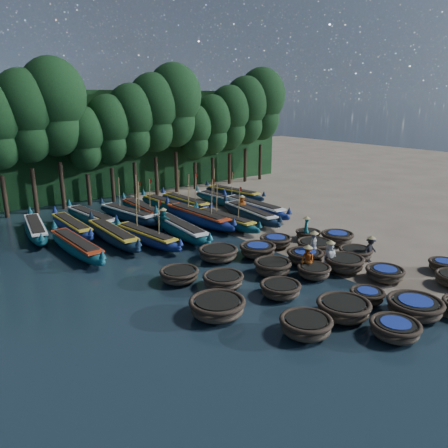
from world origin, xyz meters
TOP-DOWN VIEW (x-y plane):
  - ground at (0.00, 0.00)m, footprint 120.00×120.00m
  - foliage_wall at (0.00, 23.50)m, footprint 40.00×3.00m
  - coracle_1 at (-3.36, -9.52)m, footprint 2.06×2.06m
  - coracle_2 at (-1.03, -9.05)m, footprint 2.89×2.89m
  - coracle_5 at (-6.06, -7.17)m, footprint 2.43×2.43m
  - coracle_6 at (-3.65, -7.21)m, footprint 2.74×2.74m
  - coracle_7 at (-1.55, -6.97)m, footprint 1.68×1.68m
  - coracle_8 at (1.46, -5.98)m, footprint 2.33×2.33m
  - coracle_9 at (5.13, -7.30)m, footprint 1.98×1.98m
  - coracle_10 at (-7.95, -3.68)m, footprint 2.59×2.59m
  - coracle_11 at (-4.32, -3.97)m, footprint 2.03×2.03m
  - coracle_12 at (-1.27, -3.46)m, footprint 1.94×1.94m
  - coracle_13 at (0.82, -3.84)m, footprint 2.61×2.61m
  - coracle_14 at (2.91, -3.08)m, footprint 2.46×2.46m
  - coracle_15 at (-5.89, -1.44)m, footprint 2.13×2.13m
  - coracle_16 at (-2.75, -1.79)m, footprint 2.08×2.08m
  - coracle_17 at (-0.08, -1.75)m, footprint 2.50×2.50m
  - coracle_18 at (1.95, -0.70)m, footprint 2.38×2.38m
  - coracle_19 at (4.25, -0.67)m, footprint 2.17×2.17m
  - coracle_20 at (-7.27, 0.55)m, footprint 2.35×2.35m
  - coracle_21 at (-3.72, 1.83)m, footprint 2.44×2.44m
  - coracle_22 at (-1.49, 0.81)m, footprint 2.70×2.70m
  - coracle_23 at (0.67, 1.46)m, footprint 2.53×2.53m
  - coracle_24 at (3.52, 1.21)m, footprint 1.90×1.90m
  - long_boat_1 at (-10.00, 8.10)m, footprint 1.66×7.95m
  - long_boat_2 at (-7.28, 8.82)m, footprint 1.52×8.08m
  - long_boat_3 at (-5.66, 7.21)m, footprint 2.21×7.51m
  - long_boat_4 at (-3.04, 7.13)m, footprint 2.16×8.37m
  - long_boat_5 at (-0.34, 8.91)m, footprint 1.91×8.73m
  - long_boat_6 at (0.92, 7.09)m, footprint 1.66×7.62m
  - long_boat_7 at (3.57, 7.29)m, footprint 2.34×7.95m
  - long_boat_8 at (5.07, 8.54)m, footprint 1.62×8.59m
  - long_boat_9 at (-10.95, 13.45)m, footprint 2.58×7.63m
  - long_boat_10 at (-8.71, 12.64)m, footprint 1.37×7.59m
  - long_boat_11 at (-6.77, 13.75)m, footprint 2.21×8.01m
  - long_boat_12 at (-4.13, 13.07)m, footprint 2.55×7.73m
  - long_boat_13 at (-2.48, 13.87)m, footprint 1.56×7.60m
  - long_boat_14 at (-0.19, 13.68)m, footprint 1.85×8.08m
  - long_boat_15 at (1.67, 13.70)m, footprint 1.59×7.62m
  - long_boat_16 at (4.86, 12.75)m, footprint 1.67×7.45m
  - long_boat_17 at (7.38, 14.02)m, footprint 2.49×7.60m
  - fisherman_0 at (0.24, -3.26)m, footprint 0.97×0.80m
  - fisherman_1 at (3.10, 1.05)m, footprint 0.70×0.72m
  - fisherman_2 at (-1.28, -2.97)m, footprint 0.67×0.84m
  - fisherman_3 at (3.22, -3.86)m, footprint 1.00×0.58m
  - fisherman_4 at (0.64, -1.72)m, footprint 1.13×0.92m
  - fisherman_5 at (-3.41, 8.74)m, footprint 1.22×1.65m
  - fisherman_6 at (3.70, 8.45)m, footprint 1.01×0.90m
  - tree_3 at (-9.10, 20.00)m, footprint 4.92×4.92m
  - tree_4 at (-6.80, 20.00)m, footprint 5.34×5.34m
  - tree_5 at (-4.50, 20.00)m, footprint 3.68×3.68m
  - tree_6 at (-2.20, 20.00)m, footprint 4.09×4.09m
  - tree_7 at (0.10, 20.00)m, footprint 4.51×4.51m
  - tree_8 at (2.40, 20.00)m, footprint 4.92×4.92m
  - tree_9 at (4.70, 20.00)m, footprint 5.34×5.34m
  - tree_10 at (7.00, 20.00)m, footprint 3.68×3.68m
  - tree_11 at (9.30, 20.00)m, footprint 4.09×4.09m
  - tree_12 at (11.60, 20.00)m, footprint 4.51×4.51m
  - tree_13 at (13.90, 20.00)m, footprint 4.92×4.92m
  - tree_14 at (16.20, 20.00)m, footprint 5.34×5.34m

SIDE VIEW (x-z plane):
  - ground at x=0.00m, z-range 0.00..0.00m
  - coracle_24 at x=3.52m, z-range 0.05..0.68m
  - coracle_7 at x=-1.55m, z-range 0.05..0.72m
  - coracle_9 at x=5.13m, z-range 0.05..0.72m
  - coracle_14 at x=2.91m, z-range 0.05..0.74m
  - coracle_8 at x=1.46m, z-range 0.05..0.75m
  - coracle_12 at x=-1.27m, z-range 0.05..0.76m
  - coracle_23 at x=0.67m, z-range 0.05..0.76m
  - coracle_11 at x=-4.32m, z-range 0.05..0.77m
  - coracle_20 at x=-7.27m, z-range 0.05..0.77m
  - coracle_1 at x=-3.36m, z-range 0.06..0.77m
  - coracle_18 at x=1.95m, z-range 0.05..0.78m
  - coracle_15 at x=-5.89m, z-range 0.05..0.79m
  - coracle_21 at x=-3.72m, z-range 0.06..0.84m
  - coracle_22 at x=-1.49m, z-range 0.06..0.85m
  - coracle_5 at x=-6.06m, z-range 0.06..0.86m
  - coracle_17 at x=-0.08m, z-range 0.06..0.86m
  - coracle_6 at x=-3.65m, z-range 0.06..0.87m
  - coracle_2 at x=-1.03m, z-range 0.06..0.88m
  - coracle_19 at x=4.25m, z-range 0.06..0.88m
  - coracle_16 at x=-2.75m, z-range 0.06..0.90m
  - coracle_10 at x=-7.95m, z-range 0.06..0.90m
  - coracle_13 at x=0.82m, z-range 0.06..0.90m
  - long_boat_16 at x=4.86m, z-range -1.08..2.09m
  - long_boat_10 at x=-8.71m, z-range -0.16..1.18m
  - long_boat_3 at x=-5.66m, z-range -1.10..2.12m
  - long_boat_13 at x=-2.48m, z-range -1.10..2.13m
  - long_boat_15 at x=1.67m, z-range -1.10..2.13m
  - long_boat_6 at x=0.92m, z-range -1.11..2.13m
  - long_boat_17 at x=7.38m, z-range -0.16..1.19m
  - long_boat_9 at x=-10.95m, z-range -0.16..1.20m
  - long_boat_12 at x=-4.13m, z-range -1.13..2.19m
  - long_boat_1 at x=-10.00m, z-range -0.17..1.23m
  - long_boat_7 at x=3.57m, z-range -0.17..1.24m
  - long_boat_11 at x=-6.77m, z-range -0.17..1.25m
  - long_boat_2 at x=-7.28m, z-range -0.17..1.25m
  - long_boat_14 at x=-0.19m, z-range -0.17..1.25m
  - long_boat_4 at x=-3.04m, z-range -0.18..1.30m
  - long_boat_8 at x=5.07m, z-range -0.18..1.33m
  - long_boat_5 at x=-0.34m, z-range -1.27..2.44m
  - fisherman_3 at x=3.22m, z-range -0.05..1.68m
  - fisherman_2 at x=-1.28m, z-range -0.05..1.83m
  - fisherman_5 at x=-3.41m, z-range -0.07..1.86m
  - fisherman_0 at x=0.24m, z-range -0.04..1.87m
  - fisherman_6 at x=3.70m, z-range -0.04..1.89m
  - fisherman_1 at x=3.10m, z-range 0.00..1.87m
  - fisherman_4 at x=0.64m, z-range -0.04..1.95m
  - foliage_wall at x=0.00m, z-range 0.00..10.00m
  - tree_5 at x=-4.50m, z-range 1.63..10.31m
  - tree_10 at x=7.00m, z-range 1.63..10.31m
  - tree_6 at x=-2.20m, z-range 1.82..11.47m
  - tree_11 at x=9.30m, z-range 1.82..11.47m
  - tree_7 at x=0.10m, z-range 2.01..12.64m
  - tree_12 at x=11.60m, z-range 2.01..12.64m
  - tree_3 at x=-9.10m, z-range 2.19..13.80m
  - tree_8 at x=2.40m, z-range 2.19..13.80m
  - tree_13 at x=13.90m, z-range 2.19..13.80m
  - tree_4 at x=-6.80m, z-range 2.38..14.96m
  - tree_9 at x=4.70m, z-range 2.38..14.96m
  - tree_14 at x=16.20m, z-range 2.38..14.96m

